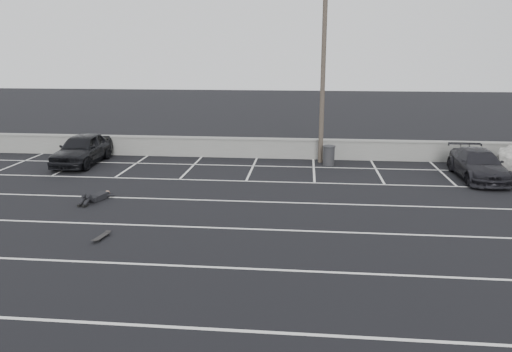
# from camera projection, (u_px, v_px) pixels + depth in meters

# --- Properties ---
(ground) EXTENTS (120.00, 120.00, 0.00)m
(ground) POSITION_uv_depth(u_px,v_px,m) (281.00, 270.00, 13.09)
(ground) COLOR black
(ground) RESTS_ON ground
(seawall) EXTENTS (50.00, 0.45, 1.06)m
(seawall) POSITION_uv_depth(u_px,v_px,m) (295.00, 148.00, 26.46)
(seawall) COLOR gray
(seawall) RESTS_ON ground
(stall_lines) EXTENTS (36.00, 20.05, 0.01)m
(stall_lines) POSITION_uv_depth(u_px,v_px,m) (285.00, 216.00, 17.35)
(stall_lines) COLOR silver
(stall_lines) RESTS_ON ground
(car_left) EXTENTS (1.86, 4.53, 1.54)m
(car_left) POSITION_uv_depth(u_px,v_px,m) (82.00, 149.00, 25.12)
(car_left) COLOR black
(car_left) RESTS_ON ground
(car_right) EXTENTS (1.85, 4.49, 1.30)m
(car_right) POSITION_uv_depth(u_px,v_px,m) (478.00, 165.00, 22.25)
(car_right) COLOR black
(car_right) RESTS_ON ground
(utility_pole) EXTENTS (1.17, 0.23, 8.80)m
(utility_pole) POSITION_uv_depth(u_px,v_px,m) (323.00, 74.00, 24.60)
(utility_pole) COLOR #4C4238
(utility_pole) RESTS_ON ground
(trash_bin) EXTENTS (0.85, 0.85, 0.98)m
(trash_bin) POSITION_uv_depth(u_px,v_px,m) (329.00, 155.00, 24.97)
(trash_bin) COLOR #2A2A2C
(trash_bin) RESTS_ON ground
(person) EXTENTS (1.90, 2.60, 0.44)m
(person) POSITION_uv_depth(u_px,v_px,m) (100.00, 194.00, 19.28)
(person) COLOR black
(person) RESTS_ON ground
(skateboard) EXTENTS (0.29, 0.74, 0.09)m
(skateboard) POSITION_uv_depth(u_px,v_px,m) (101.00, 237.00, 15.25)
(skateboard) COLOR black
(skateboard) RESTS_ON ground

